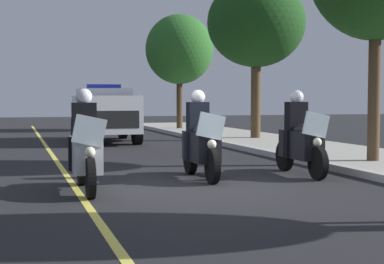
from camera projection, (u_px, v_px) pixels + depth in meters
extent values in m
plane|color=black|center=(208.00, 185.00, 10.40)|extent=(80.00, 80.00, 0.00)
cube|color=#B7B5AD|center=(367.00, 174.00, 11.36)|extent=(48.00, 0.24, 0.15)
cube|color=#E0D14C|center=(78.00, 191.00, 9.73)|extent=(48.00, 0.12, 0.01)
cylinder|color=black|center=(90.00, 178.00, 9.00)|extent=(0.64, 0.14, 0.64)
cylinder|color=black|center=(82.00, 167.00, 10.44)|extent=(0.64, 0.16, 0.64)
cube|color=silver|center=(86.00, 155.00, 9.69)|extent=(1.21, 0.47, 0.56)
ellipsoid|color=silver|center=(86.00, 137.00, 9.62)|extent=(0.57, 0.33, 0.24)
cube|color=silver|center=(89.00, 131.00, 9.06)|extent=(0.07, 0.56, 0.53)
sphere|color=#F9F4CC|center=(90.00, 152.00, 9.02)|extent=(0.17, 0.17, 0.17)
sphere|color=red|center=(78.00, 135.00, 9.14)|extent=(0.09, 0.09, 0.09)
sphere|color=#1933F2|center=(99.00, 135.00, 9.23)|extent=(0.09, 0.09, 0.09)
cube|color=black|center=(84.00, 120.00, 9.88)|extent=(0.29, 0.41, 0.60)
cube|color=black|center=(97.00, 153.00, 9.90)|extent=(0.18, 0.14, 0.56)
cube|color=black|center=(73.00, 154.00, 9.80)|extent=(0.18, 0.14, 0.56)
sphere|color=silver|center=(84.00, 97.00, 9.83)|extent=(0.28, 0.28, 0.28)
cylinder|color=black|center=(212.00, 166.00, 10.56)|extent=(0.64, 0.14, 0.64)
cylinder|color=black|center=(190.00, 158.00, 12.00)|extent=(0.64, 0.16, 0.64)
cube|color=black|center=(201.00, 147.00, 11.25)|extent=(1.21, 0.47, 0.56)
ellipsoid|color=black|center=(202.00, 131.00, 11.18)|extent=(0.57, 0.33, 0.24)
cube|color=silver|center=(211.00, 126.00, 10.62)|extent=(0.07, 0.56, 0.53)
sphere|color=#F9F4CC|center=(212.00, 144.00, 10.58)|extent=(0.17, 0.17, 0.17)
sphere|color=red|center=(200.00, 130.00, 10.70)|extent=(0.09, 0.09, 0.09)
sphere|color=#1933F2|center=(217.00, 129.00, 10.79)|extent=(0.09, 0.09, 0.09)
cube|color=black|center=(198.00, 117.00, 11.44)|extent=(0.29, 0.41, 0.60)
cube|color=black|center=(208.00, 146.00, 11.47)|extent=(0.18, 0.14, 0.56)
cube|color=black|center=(189.00, 146.00, 11.36)|extent=(0.18, 0.14, 0.56)
sphere|color=white|center=(198.00, 97.00, 11.39)|extent=(0.28, 0.28, 0.28)
cylinder|color=black|center=(318.00, 163.00, 11.08)|extent=(0.64, 0.14, 0.64)
cylinder|color=black|center=(285.00, 156.00, 12.52)|extent=(0.64, 0.16, 0.64)
cube|color=black|center=(301.00, 145.00, 11.77)|extent=(1.21, 0.47, 0.56)
ellipsoid|color=black|center=(302.00, 130.00, 11.70)|extent=(0.57, 0.33, 0.24)
cube|color=silver|center=(316.00, 125.00, 11.14)|extent=(0.07, 0.56, 0.53)
sphere|color=#F9F4CC|center=(317.00, 142.00, 11.10)|extent=(0.17, 0.17, 0.17)
sphere|color=red|center=(305.00, 128.00, 11.22)|extent=(0.09, 0.09, 0.09)
sphere|color=#1933F2|center=(320.00, 128.00, 11.31)|extent=(0.09, 0.09, 0.09)
cube|color=black|center=(296.00, 117.00, 11.96)|extent=(0.29, 0.41, 0.60)
cube|color=black|center=(306.00, 144.00, 11.98)|extent=(0.18, 0.14, 0.56)
cube|color=black|center=(288.00, 144.00, 11.88)|extent=(0.18, 0.14, 0.56)
sphere|color=silver|center=(297.00, 97.00, 11.91)|extent=(0.28, 0.28, 0.28)
cube|color=silver|center=(104.00, 113.00, 20.78)|extent=(4.94, 2.02, 1.24)
cube|color=silver|center=(103.00, 94.00, 21.03)|extent=(2.44, 1.80, 0.36)
cube|color=#2633D8|center=(104.00, 86.00, 20.82)|extent=(0.31, 1.21, 0.14)
cube|color=black|center=(114.00, 120.00, 18.48)|extent=(0.16, 1.62, 0.56)
cylinder|color=black|center=(137.00, 133.00, 19.57)|extent=(0.81, 0.30, 0.80)
cylinder|color=black|center=(83.00, 134.00, 19.08)|extent=(0.81, 0.30, 0.80)
cylinder|color=black|center=(123.00, 128.00, 22.55)|extent=(0.81, 0.30, 0.80)
cylinder|color=black|center=(75.00, 129.00, 22.06)|extent=(0.81, 0.30, 0.80)
cylinder|color=#4C3823|center=(374.00, 90.00, 13.56)|extent=(0.28, 0.28, 3.28)
cylinder|color=#4C3823|center=(256.00, 100.00, 21.54)|extent=(0.36, 0.36, 2.78)
ellipsoid|color=#194216|center=(256.00, 23.00, 21.38)|extent=(3.60, 3.60, 3.25)
cylinder|color=#42301E|center=(179.00, 102.00, 28.47)|extent=(0.29, 0.29, 2.51)
ellipsoid|color=#286023|center=(179.00, 49.00, 28.32)|extent=(3.30, 3.30, 3.37)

